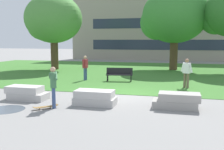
% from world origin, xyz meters
% --- Properties ---
extents(ground_plane, '(140.00, 140.00, 0.00)m').
position_xyz_m(ground_plane, '(0.00, 0.00, 0.00)').
color(ground_plane, gray).
extents(grass_lawn, '(40.00, 20.00, 0.02)m').
position_xyz_m(grass_lawn, '(0.00, 10.00, 0.01)').
color(grass_lawn, '#3D752D').
rests_on(grass_lawn, ground).
extents(concrete_block_center, '(1.92, 0.90, 0.64)m').
position_xyz_m(concrete_block_center, '(-4.31, -2.17, 0.31)').
color(concrete_block_center, '#BCB7B2').
rests_on(concrete_block_center, ground).
extents(concrete_block_left, '(1.80, 0.90, 0.64)m').
position_xyz_m(concrete_block_left, '(-0.85, -2.37, 0.31)').
color(concrete_block_left, '#BCB7B2').
rests_on(concrete_block_left, ground).
extents(concrete_block_right, '(1.90, 0.90, 0.64)m').
position_xyz_m(concrete_block_right, '(2.61, -2.09, 0.31)').
color(concrete_block_right, '#9E9991').
rests_on(concrete_block_right, ground).
extents(person_skateboarder, '(0.58, 0.57, 1.71)m').
position_xyz_m(person_skateboarder, '(-2.34, -3.28, 0.98)').
color(person_skateboarder, '#384C7A').
rests_on(person_skateboarder, ground).
extents(skateboard, '(0.88, 0.84, 0.14)m').
position_xyz_m(skateboard, '(-2.59, -3.52, 0.09)').
color(skateboard, olive).
rests_on(skateboard, ground).
extents(puddle, '(1.48, 1.48, 0.01)m').
position_xyz_m(puddle, '(-4.09, -4.01, 0.00)').
color(puddle, '#47515B').
rests_on(puddle, ground).
extents(park_bench_near_left, '(1.86, 0.79, 0.90)m').
position_xyz_m(park_bench_near_left, '(-1.26, 4.35, 0.54)').
color(park_bench_near_left, black).
rests_on(park_bench_near_left, grass_lawn).
extents(tree_near_left, '(6.36, 6.06, 7.67)m').
position_xyz_m(tree_near_left, '(2.09, 12.65, 5.03)').
color(tree_near_left, '#4C3823').
rests_on(tree_near_left, grass_lawn).
extents(tree_near_right, '(5.68, 5.41, 7.12)m').
position_xyz_m(tree_near_right, '(-9.04, 10.15, 4.76)').
color(tree_near_right, '#4C3823').
rests_on(tree_near_right, grass_lawn).
extents(person_bystander_near_lawn, '(0.70, 0.61, 1.71)m').
position_xyz_m(person_bystander_near_lawn, '(3.10, 2.80, 0.98)').
color(person_bystander_near_lawn, brown).
rests_on(person_bystander_near_lawn, grass_lawn).
extents(person_bystander_far_lawn, '(0.28, 0.66, 1.71)m').
position_xyz_m(person_bystander_far_lawn, '(-3.67, 4.17, 0.98)').
color(person_bystander_far_lawn, '#384C7A').
rests_on(person_bystander_far_lawn, grass_lawn).
extents(building_facade_distant, '(26.18, 1.03, 10.32)m').
position_xyz_m(building_facade_distant, '(0.20, 24.50, 5.15)').
color(building_facade_distant, gray).
rests_on(building_facade_distant, ground).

